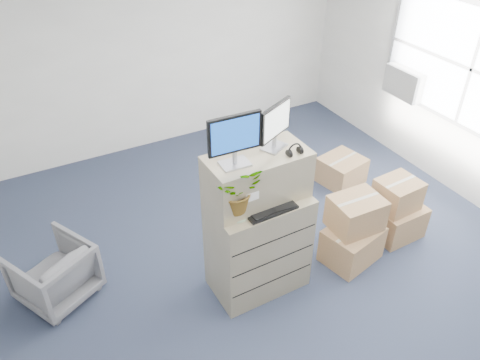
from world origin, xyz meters
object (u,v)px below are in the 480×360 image
at_px(potted_plant, 237,194).
at_px(water_bottle, 265,182).
at_px(monitor_right, 275,124).
at_px(monitor_left, 235,138).
at_px(keyboard, 270,209).
at_px(office_chair, 53,271).
at_px(filing_cabinet_lower, 258,244).

bearing_deg(potted_plant, water_bottle, 24.03).
xyz_separation_m(monitor_right, water_bottle, (-0.10, -0.02, -0.59)).
relative_size(monitor_left, keyboard, 0.98).
relative_size(monitor_right, keyboard, 0.88).
xyz_separation_m(monitor_left, office_chair, (-1.67, 0.83, -1.53)).
height_order(monitor_right, potted_plant, monitor_right).
height_order(water_bottle, office_chair, water_bottle).
bearing_deg(water_bottle, monitor_right, 10.74).
height_order(monitor_left, monitor_right, monitor_left).
distance_m(filing_cabinet_lower, water_bottle, 0.71).
xyz_separation_m(keyboard, office_chair, (-1.94, 1.02, -0.79)).
bearing_deg(filing_cabinet_lower, keyboard, -87.25).
bearing_deg(potted_plant, keyboard, -12.98).
distance_m(keyboard, office_chair, 2.32).
height_order(potted_plant, office_chair, potted_plant).
bearing_deg(monitor_right, potted_plant, 175.58).
height_order(filing_cabinet_lower, monitor_left, monitor_left).
distance_m(monitor_right, potted_plant, 0.71).
xyz_separation_m(potted_plant, office_chair, (-1.62, 0.95, -1.03)).
bearing_deg(water_bottle, office_chair, 159.22).
bearing_deg(filing_cabinet_lower, monitor_right, 23.43).
distance_m(potted_plant, office_chair, 2.14).
bearing_deg(potted_plant, office_chair, 149.75).
bearing_deg(keyboard, water_bottle, 69.20).
relative_size(filing_cabinet_lower, monitor_right, 2.57).
bearing_deg(filing_cabinet_lower, water_bottle, 34.24).
relative_size(filing_cabinet_lower, water_bottle, 4.11).
bearing_deg(monitor_right, filing_cabinet_lower, 178.46).
height_order(keyboard, potted_plant, potted_plant).
bearing_deg(water_bottle, filing_cabinet_lower, -144.66).
bearing_deg(office_chair, keyboard, 124.35).
bearing_deg(keyboard, office_chair, 150.80).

